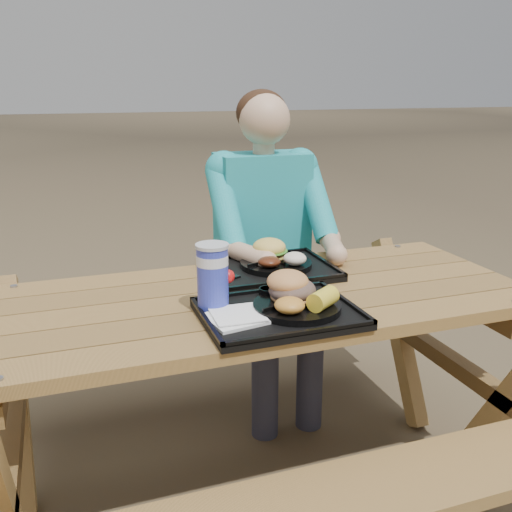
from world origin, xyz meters
name	(u,v)px	position (x,y,z in m)	size (l,w,h in m)	color
ground	(256,487)	(0.00, 0.00, 0.00)	(60.00, 60.00, 0.00)	#999999
picnic_table	(256,396)	(0.00, 0.00, 0.38)	(1.80, 1.49, 0.75)	#999999
tray_near	(279,315)	(0.00, -0.21, 0.76)	(0.45, 0.35, 0.02)	black
tray_far	(269,271)	(0.11, 0.18, 0.76)	(0.45, 0.35, 0.02)	black
plate_near	(297,306)	(0.05, -0.21, 0.78)	(0.26, 0.26, 0.02)	black
plate_far	(276,264)	(0.14, 0.19, 0.78)	(0.26, 0.26, 0.02)	black
napkin_stack	(235,317)	(-0.14, -0.23, 0.78)	(0.15, 0.15, 0.02)	white
soda_cup	(213,278)	(-0.17, -0.12, 0.86)	(0.09, 0.09, 0.19)	#1622A8
condiment_bbq	(268,293)	(0.00, -0.09, 0.79)	(0.05, 0.05, 0.03)	black
condiment_mustard	(281,289)	(0.06, -0.08, 0.79)	(0.06, 0.06, 0.03)	yellow
sandwich	(293,277)	(0.05, -0.17, 0.86)	(0.13, 0.13, 0.14)	#D68B4B
mac_cheese	(290,305)	(0.01, -0.27, 0.81)	(0.09, 0.09, 0.04)	gold
corn_cob	(323,299)	(0.11, -0.27, 0.82)	(0.09, 0.09, 0.06)	yellow
cutlery_far	(221,272)	(-0.06, 0.19, 0.77)	(0.03, 0.18, 0.01)	black
burger	(269,243)	(0.14, 0.25, 0.85)	(0.13, 0.13, 0.11)	#F6CA56
baked_beans	(269,262)	(0.10, 0.14, 0.81)	(0.08, 0.08, 0.04)	#532210
potato_salad	(295,259)	(0.19, 0.13, 0.81)	(0.08, 0.08, 0.05)	white
diner	(263,266)	(0.24, 0.60, 0.64)	(0.48, 0.84, 1.28)	#1AA2B8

